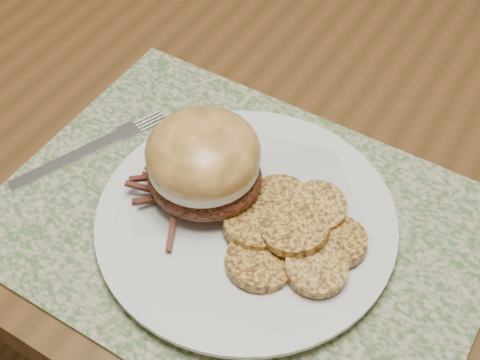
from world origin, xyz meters
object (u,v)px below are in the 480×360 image
(dining_table, at_px, (213,67))
(pork_sandwich, at_px, (204,162))
(dinner_plate, at_px, (246,221))
(fork, at_px, (92,149))

(dining_table, relative_size, pork_sandwich, 12.86)
(dinner_plate, height_order, fork, dinner_plate)
(dinner_plate, bearing_deg, dining_table, 128.90)
(dinner_plate, bearing_deg, pork_sandwich, 172.98)
(dining_table, bearing_deg, dinner_plate, -51.10)
(dining_table, bearing_deg, pork_sandwich, -57.74)
(dining_table, distance_m, dinner_plate, 0.34)
(dinner_plate, distance_m, fork, 0.19)
(dining_table, distance_m, pork_sandwich, 0.33)
(dinner_plate, xyz_separation_m, fork, (-0.19, 0.00, -0.01))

